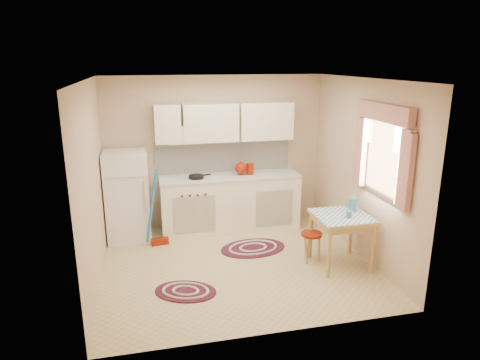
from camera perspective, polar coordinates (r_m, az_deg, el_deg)
The scene contains 14 objects.
room_shell at distance 5.76m, azimuth 0.53°, elevation 4.39°, with size 3.64×3.60×2.52m.
fridge at distance 6.82m, azimuth -14.77°, elevation -2.10°, with size 0.65×0.60×1.40m, color white.
broom at distance 6.52m, azimuth -10.87°, elevation -3.63°, with size 0.28×0.12×1.20m, color #1D70B8, non-canonical shape.
base_cabinets at distance 7.07m, azimuth -1.34°, elevation -3.14°, with size 2.25×0.60×0.88m, color white.
countertop at distance 6.94m, azimuth -1.37°, elevation 0.45°, with size 2.27×0.62×0.04m, color silver.
frying_pan at distance 6.79m, azimuth -5.85°, elevation 0.43°, with size 0.24×0.24×0.05m, color black.
red_kettle at distance 6.94m, azimuth 0.12°, elevation 1.56°, with size 0.22×0.20×0.22m, color maroon, non-canonical shape.
red_canister at distance 6.99m, azimuth 1.34°, elevation 1.41°, with size 0.12×0.12×0.16m, color maroon.
table at distance 6.03m, azimuth 13.27°, elevation -7.86°, with size 0.72×0.72×0.72m, color tan.
stool at distance 6.12m, azimuth 9.45°, elevation -8.80°, with size 0.29×0.29×0.42m, color maroon.
coffee_pot at distance 6.05m, azimuth 14.83°, elevation -2.96°, with size 0.13×0.11×0.25m, color teal, non-canonical shape.
mug at distance 5.82m, azimuth 14.34°, elevation -4.47°, with size 0.08×0.08×0.10m, color teal.
rug_center at distance 6.49m, azimuth 1.75°, elevation -9.06°, with size 0.99×0.66×0.02m, color maroon, non-canonical shape.
rug_left at distance 5.43m, azimuth -7.27°, elevation -14.52°, with size 0.77×0.51×0.02m, color maroon, non-canonical shape.
Camera 1 is at (-1.16, -5.26, 2.74)m, focal length 32.00 mm.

